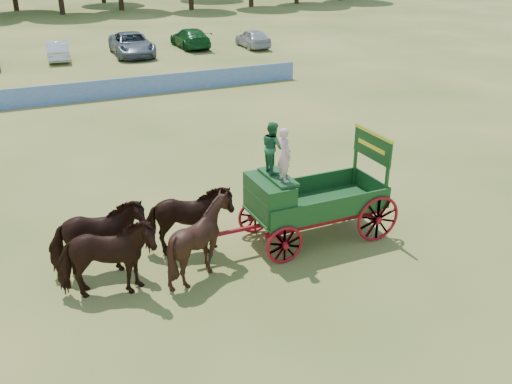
% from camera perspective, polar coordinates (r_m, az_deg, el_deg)
% --- Properties ---
extents(ground, '(160.00, 160.00, 0.00)m').
position_cam_1_polar(ground, '(15.99, -4.25, -6.28)').
color(ground, '#A9934C').
rests_on(ground, ground).
extents(horse_lead_left, '(2.64, 1.64, 2.07)m').
position_cam_1_polar(horse_lead_left, '(14.19, -14.74, -6.53)').
color(horse_lead_left, black).
rests_on(horse_lead_left, ground).
extents(horse_lead_right, '(2.55, 1.34, 2.07)m').
position_cam_1_polar(horse_lead_right, '(15.15, -15.54, -4.55)').
color(horse_lead_right, black).
rests_on(horse_lead_right, ground).
extents(horse_wheel_left, '(2.21, 2.05, 2.08)m').
position_cam_1_polar(horse_wheel_left, '(14.66, -5.52, -4.70)').
color(horse_wheel_left, black).
rests_on(horse_wheel_left, ground).
extents(horse_wheel_right, '(2.65, 1.67, 2.07)m').
position_cam_1_polar(horse_wheel_right, '(15.59, -6.87, -2.92)').
color(horse_wheel_right, black).
rests_on(horse_wheel_right, ground).
extents(farm_dray, '(6.00, 2.00, 3.61)m').
position_cam_1_polar(farm_dray, '(15.97, 3.86, -0.01)').
color(farm_dray, maroon).
rests_on(farm_dray, ground).
extents(sponsor_banner, '(26.00, 0.08, 1.05)m').
position_cam_1_polar(sponsor_banner, '(32.11, -17.57, 9.47)').
color(sponsor_banner, '#1F49AA').
rests_on(sponsor_banner, ground).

